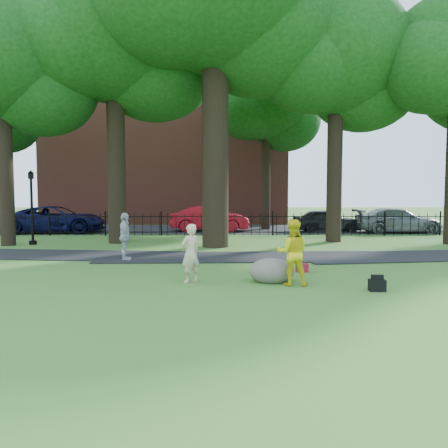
{
  "coord_description": "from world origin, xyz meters",
  "views": [
    {
      "loc": [
        0.33,
        -11.35,
        2.25
      ],
      "look_at": [
        0.35,
        2.0,
        1.32
      ],
      "focal_mm": 35.0,
      "sensor_mm": 36.0,
      "label": 1
    }
  ],
  "objects_px": {
    "big_tree": "(218,0)",
    "lamppost": "(32,208)",
    "boulder": "(272,269)",
    "man": "(292,252)",
    "woman": "(190,253)",
    "red_sedan": "(210,219)"
  },
  "relations": [
    {
      "from": "big_tree",
      "to": "lamppost",
      "type": "height_order",
      "value": "big_tree"
    },
    {
      "from": "boulder",
      "to": "man",
      "type": "bearing_deg",
      "value": -40.81
    },
    {
      "from": "big_tree",
      "to": "lamppost",
      "type": "relative_size",
      "value": 4.39
    },
    {
      "from": "boulder",
      "to": "lamppost",
      "type": "relative_size",
      "value": 0.35
    },
    {
      "from": "big_tree",
      "to": "lamppost",
      "type": "bearing_deg",
      "value": 175.0
    },
    {
      "from": "woman",
      "to": "lamppost",
      "type": "relative_size",
      "value": 0.45
    },
    {
      "from": "big_tree",
      "to": "woman",
      "type": "relative_size",
      "value": 9.66
    },
    {
      "from": "boulder",
      "to": "lamppost",
      "type": "xyz_separation_m",
      "value": [
        -9.64,
        8.18,
        1.27
      ]
    },
    {
      "from": "man",
      "to": "lamppost",
      "type": "relative_size",
      "value": 0.5
    },
    {
      "from": "man",
      "to": "boulder",
      "type": "bearing_deg",
      "value": -35.52
    },
    {
      "from": "man",
      "to": "red_sedan",
      "type": "distance_m",
      "value": 15.51
    },
    {
      "from": "big_tree",
      "to": "woman",
      "type": "height_order",
      "value": "big_tree"
    },
    {
      "from": "man",
      "to": "boulder",
      "type": "height_order",
      "value": "man"
    },
    {
      "from": "woman",
      "to": "boulder",
      "type": "bearing_deg",
      "value": 140.05
    },
    {
      "from": "boulder",
      "to": "red_sedan",
      "type": "distance_m",
      "value": 15.06
    },
    {
      "from": "man",
      "to": "lamppost",
      "type": "distance_m",
      "value": 13.28
    },
    {
      "from": "red_sedan",
      "to": "woman",
      "type": "bearing_deg",
      "value": 179.67
    },
    {
      "from": "red_sedan",
      "to": "boulder",
      "type": "bearing_deg",
      "value": -172.46
    },
    {
      "from": "woman",
      "to": "red_sedan",
      "type": "bearing_deg",
      "value": -130.92
    },
    {
      "from": "woman",
      "to": "lamppost",
      "type": "height_order",
      "value": "lamppost"
    },
    {
      "from": "big_tree",
      "to": "lamppost",
      "type": "xyz_separation_m",
      "value": [
        -8.21,
        0.72,
        -8.54
      ]
    },
    {
      "from": "lamppost",
      "to": "red_sedan",
      "type": "distance_m",
      "value": 10.2
    }
  ]
}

